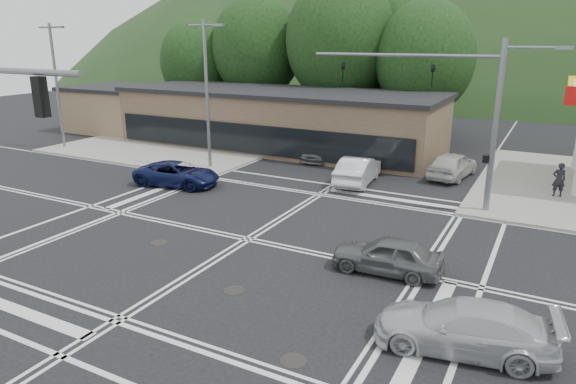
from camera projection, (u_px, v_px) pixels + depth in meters
The scene contains 20 objects.
ground at pixel (248, 239), 21.22m from camera, with size 120.00×120.00×0.00m, color black.
sidewalk_nw at pixel (189, 142), 40.62m from camera, with size 16.00×16.00×0.15m, color gray.
commercial_row at pixel (278, 121), 38.61m from camera, with size 24.00×8.00×4.00m, color brown.
commercial_nw at pixel (122, 110), 45.85m from camera, with size 8.00×7.00×3.60m, color #846B4F.
hill_north at pixel (501, 81), 97.30m from camera, with size 252.00×126.00×140.00m, color #213819.
tree_n_a at pixel (257, 48), 45.74m from camera, with size 8.00×8.00×11.75m.
tree_n_b at pixel (340, 40), 41.95m from camera, with size 9.00×9.00×12.98m.
tree_n_c at pixel (425, 58), 39.18m from camera, with size 7.60×7.60×10.87m.
tree_n_d at pixel (197, 62), 47.96m from camera, with size 6.80×6.80×9.76m.
tree_n_e at pixel (402, 48), 43.73m from camera, with size 8.40×8.40×11.98m.
streetlight_nw at pixel (208, 88), 31.16m from camera, with size 2.50×0.25×9.00m.
streetlight_w at pixel (57, 80), 37.23m from camera, with size 2.50×0.25×9.00m.
signal_mast_ne at pixel (469, 104), 23.57m from camera, with size 11.65×0.30×8.00m.
car_blue_west at pixel (177, 174), 28.77m from camera, with size 2.21×4.80×1.33m, color #0D133D.
car_grey_center at pixel (388, 255), 18.07m from camera, with size 1.56×3.89×1.32m, color #545658.
car_silver_east at pixel (464, 327), 13.56m from camera, with size 1.90×4.68×1.36m, color #B5B6BD.
car_queue_a at pixel (358, 170), 29.11m from camera, with size 1.65×4.74×1.56m, color silver.
car_queue_b at pixel (453, 165), 30.36m from camera, with size 1.83×4.54×1.55m, color #B6B5B1.
car_northbound at pixel (323, 150), 35.02m from camera, with size 1.85×4.55×1.32m, color #5B5C5F.
pedestrian at pixel (559, 180), 26.23m from camera, with size 0.65×0.42×1.77m, color black.
Camera 1 is at (10.74, -16.66, 8.01)m, focal length 32.00 mm.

